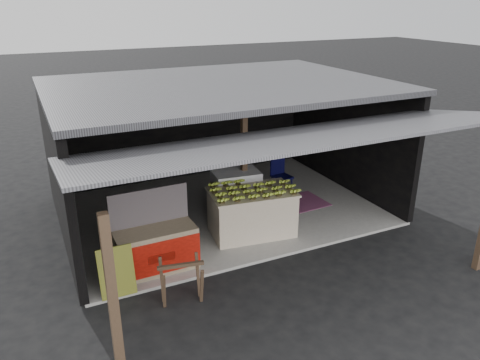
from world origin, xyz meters
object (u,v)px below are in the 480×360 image
neighbor_stall (156,247)px  banana_table (252,212)px  white_crate (236,195)px  sawhorse (181,278)px  plastic_chair (280,173)px  water_barrel (275,210)px

neighbor_stall → banana_table: bearing=12.0°
banana_table → neighbor_stall: 2.27m
white_crate → neighbor_stall: 2.58m
banana_table → sawhorse: bearing=-135.1°
neighbor_stall → white_crate: bearing=29.6°
banana_table → white_crate: white_crate is taller
white_crate → sawhorse: size_ratio=1.46×
neighbor_stall → plastic_chair: neighbor_stall is taller
neighbor_stall → plastic_chair: 4.40m
white_crate → water_barrel: 0.95m
water_barrel → plastic_chair: (0.85, 1.31, 0.32)m
white_crate → neighbor_stall: neighbor_stall is taller
white_crate → banana_table: bearing=-84.3°
neighbor_stall → sawhorse: 1.10m
banana_table → sawhorse: 2.64m
neighbor_stall → plastic_chair: bearing=28.4°
banana_table → plastic_chair: (1.62, 1.65, 0.06)m
sawhorse → plastic_chair: 4.94m
sawhorse → water_barrel: (2.86, 1.94, -0.18)m
water_barrel → banana_table: bearing=-155.9°
white_crate → water_barrel: white_crate is taller
plastic_chair → white_crate: bearing=-159.8°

